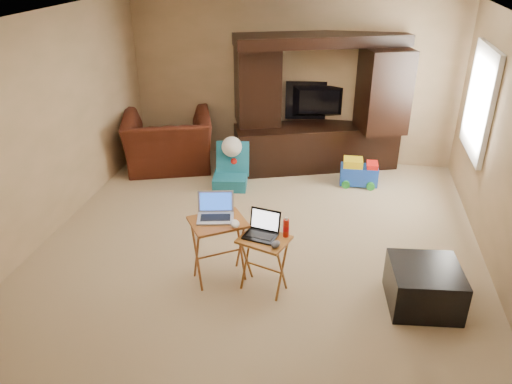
% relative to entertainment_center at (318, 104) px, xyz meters
% --- Properties ---
extents(floor, '(5.50, 5.50, 0.00)m').
position_rel_entertainment_center_xyz_m(floor, '(-0.45, -2.41, -1.00)').
color(floor, tan).
rests_on(floor, ground).
extents(ceiling, '(5.50, 5.50, 0.00)m').
position_rel_entertainment_center_xyz_m(ceiling, '(-0.45, -2.41, 1.50)').
color(ceiling, silver).
rests_on(ceiling, ground).
extents(wall_back, '(5.00, 0.00, 5.00)m').
position_rel_entertainment_center_xyz_m(wall_back, '(-0.45, 0.34, 0.25)').
color(wall_back, tan).
rests_on(wall_back, ground).
extents(wall_front, '(5.00, 0.00, 5.00)m').
position_rel_entertainment_center_xyz_m(wall_front, '(-0.45, -5.16, 0.25)').
color(wall_front, tan).
rests_on(wall_front, ground).
extents(wall_left, '(0.00, 5.50, 5.50)m').
position_rel_entertainment_center_xyz_m(wall_left, '(-2.95, -2.41, 0.25)').
color(wall_left, tan).
rests_on(wall_left, ground).
extents(window_pane, '(0.00, 1.20, 1.20)m').
position_rel_entertainment_center_xyz_m(window_pane, '(2.03, -0.86, 0.40)').
color(window_pane, white).
rests_on(window_pane, ground).
extents(window_frame, '(0.06, 1.14, 1.34)m').
position_rel_entertainment_center_xyz_m(window_frame, '(2.01, -0.86, 0.40)').
color(window_frame, white).
rests_on(window_frame, ground).
extents(entertainment_center, '(2.52, 1.40, 2.01)m').
position_rel_entertainment_center_xyz_m(entertainment_center, '(0.00, 0.00, 0.00)').
color(entertainment_center, black).
rests_on(entertainment_center, floor).
extents(television, '(1.03, 0.30, 0.59)m').
position_rel_entertainment_center_xyz_m(television, '(-0.00, 0.24, -0.04)').
color(television, black).
rests_on(television, entertainment_center).
extents(recliner, '(1.59, 1.48, 0.84)m').
position_rel_entertainment_center_xyz_m(recliner, '(-2.21, -0.45, -0.59)').
color(recliner, '#491B0F').
rests_on(recliner, floor).
extents(child_rocker, '(0.54, 0.59, 0.62)m').
position_rel_entertainment_center_xyz_m(child_rocker, '(-1.14, -0.94, -0.69)').
color(child_rocker, '#16637E').
rests_on(child_rocker, floor).
extents(plush_toy, '(0.37, 0.31, 0.42)m').
position_rel_entertainment_center_xyz_m(plush_toy, '(-1.12, -0.72, -0.80)').
color(plush_toy, red).
rests_on(plush_toy, floor).
extents(push_toy, '(0.55, 0.40, 0.40)m').
position_rel_entertainment_center_xyz_m(push_toy, '(0.67, -0.54, -0.80)').
color(push_toy, blue).
rests_on(push_toy, floor).
extents(ottoman, '(0.71, 0.71, 0.42)m').
position_rel_entertainment_center_xyz_m(ottoman, '(1.28, -3.13, -0.80)').
color(ottoman, black).
rests_on(ottoman, floor).
extents(tray_table_left, '(0.67, 0.64, 0.69)m').
position_rel_entertainment_center_xyz_m(tray_table_left, '(-0.74, -3.09, -0.66)').
color(tray_table_left, '#A25627').
rests_on(tray_table_left, floor).
extents(tray_table_right, '(0.55, 0.49, 0.59)m').
position_rel_entertainment_center_xyz_m(tray_table_right, '(-0.26, -3.18, -0.71)').
color(tray_table_right, '#AC6929').
rests_on(tray_table_right, floor).
extents(laptop_left, '(0.41, 0.36, 0.24)m').
position_rel_entertainment_center_xyz_m(laptop_left, '(-0.77, -3.06, -0.20)').
color(laptop_left, '#ABACB0').
rests_on(laptop_left, tray_table_left).
extents(laptop_right, '(0.36, 0.32, 0.24)m').
position_rel_entertainment_center_xyz_m(laptop_right, '(-0.30, -3.16, -0.29)').
color(laptop_right, black).
rests_on(laptop_right, tray_table_right).
extents(mouse_left, '(0.12, 0.16, 0.06)m').
position_rel_entertainment_center_xyz_m(mouse_left, '(-0.55, -3.16, -0.29)').
color(mouse_left, white).
rests_on(mouse_left, tray_table_left).
extents(mouse_right, '(0.10, 0.14, 0.05)m').
position_rel_entertainment_center_xyz_m(mouse_right, '(-0.13, -3.30, -0.39)').
color(mouse_right, '#3A3A3E').
rests_on(mouse_right, tray_table_right).
extents(water_bottle, '(0.06, 0.06, 0.18)m').
position_rel_entertainment_center_xyz_m(water_bottle, '(-0.06, -3.10, -0.32)').
color(water_bottle, red).
rests_on(water_bottle, tray_table_right).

